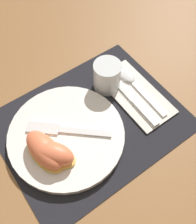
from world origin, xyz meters
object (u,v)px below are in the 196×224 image
plate (67,135)px  citrus_wedge_1 (52,154)px  citrus_wedge_0 (44,150)px  knife (130,96)px  spoon (132,80)px  juice_glass (107,77)px  fork (62,130)px

plate → citrus_wedge_1: 0.07m
citrus_wedge_0 → plate: bearing=14.0°
knife → spoon: spoon is taller
spoon → juice_glass: bearing=153.8°
juice_glass → citrus_wedge_0: (-0.22, -0.08, 0.00)m
plate → citrus_wedge_1: (-0.05, -0.03, 0.03)m
knife → spoon: size_ratio=1.15×
fork → citrus_wedge_0: bearing=-155.1°
knife → citrus_wedge_0: (-0.24, -0.02, 0.03)m
plate → knife: plate is taller
citrus_wedge_1 → citrus_wedge_0: bearing=117.8°
knife → fork: fork is taller
spoon → citrus_wedge_1: 0.28m
plate → spoon: size_ratio=1.43×
juice_glass → spoon: 0.07m
knife → fork: size_ratio=1.35×
plate → spoon: 0.22m
spoon → fork: fork is taller
juice_glass → citrus_wedge_0: 0.23m
spoon → citrus_wedge_1: bearing=-166.2°
plate → knife: bearing=0.1°
spoon → citrus_wedge_0: bearing=-170.0°
juice_glass → citrus_wedge_1: (-0.21, -0.10, 0.00)m
juice_glass → knife: 0.07m
fork → spoon: bearing=5.8°
plate → juice_glass: juice_glass is taller
citrus_wedge_0 → citrus_wedge_1: bearing=-62.2°
knife → spoon: 0.05m
citrus_wedge_0 → citrus_wedge_1: citrus_wedge_1 is taller
spoon → citrus_wedge_0: citrus_wedge_0 is taller
fork → citrus_wedge_0: (-0.06, -0.03, 0.02)m
spoon → citrus_wedge_1: citrus_wedge_1 is taller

